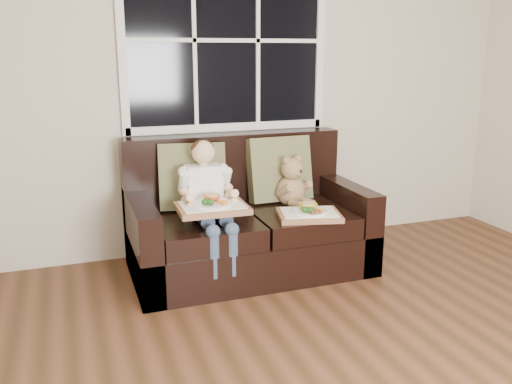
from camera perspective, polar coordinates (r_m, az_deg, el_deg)
name	(u,v)px	position (r m, az deg, el deg)	size (l,w,h in m)	color
room_walls	(486,45)	(2.15, 23.06, 14.08)	(4.52, 5.02, 2.71)	beige
window_back	(226,40)	(4.26, -3.15, 15.65)	(1.62, 0.04, 1.37)	black
loveseat	(247,227)	(4.02, -0.99, -3.72)	(1.70, 0.92, 0.96)	black
pillow_left	(192,176)	(3.96, -6.73, 1.64)	(0.51, 0.30, 0.49)	olive
pillow_right	(279,169)	(4.16, 2.46, 2.42)	(0.50, 0.23, 0.50)	olive
child	(207,192)	(3.73, -5.13, -0.03)	(0.36, 0.59, 0.82)	white
teddy_bear	(292,185)	(4.06, 3.76, 0.79)	(0.27, 0.32, 0.39)	tan
tray_left	(212,206)	(3.59, -4.63, -1.52)	(0.47, 0.37, 0.11)	#A9714C
tray_right	(309,213)	(3.78, 5.60, -2.25)	(0.49, 0.42, 0.10)	#A9714C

